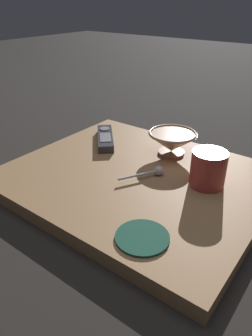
# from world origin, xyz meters

# --- Properties ---
(ground_plane) EXTENTS (6.00, 6.00, 0.00)m
(ground_plane) POSITION_xyz_m (0.00, 0.00, 0.00)
(ground_plane) COLOR black
(table) EXTENTS (0.65, 0.54, 0.04)m
(table) POSITION_xyz_m (0.00, 0.00, 0.02)
(table) COLOR #936D47
(table) RESTS_ON ground
(cereal_bowl) EXTENTS (0.14, 0.14, 0.07)m
(cereal_bowl) POSITION_xyz_m (0.01, 0.16, 0.07)
(cereal_bowl) COLOR tan
(cereal_bowl) RESTS_ON table
(coffee_mug) EXTENTS (0.09, 0.11, 0.09)m
(coffee_mug) POSITION_xyz_m (0.17, 0.06, 0.08)
(coffee_mug) COLOR #A53833
(coffee_mug) RESTS_ON table
(teaspoon) EXTENTS (0.07, 0.11, 0.02)m
(teaspoon) POSITION_xyz_m (0.04, 0.02, 0.05)
(teaspoon) COLOR silver
(teaspoon) RESTS_ON table
(tv_remote_near) EXTENTS (0.15, 0.16, 0.03)m
(tv_remote_near) POSITION_xyz_m (-0.20, 0.11, 0.05)
(tv_remote_near) COLOR #38383D
(tv_remote_near) RESTS_ON table
(drink_coaster) EXTENTS (0.11, 0.11, 0.01)m
(drink_coaster) POSITION_xyz_m (0.16, -0.20, 0.04)
(drink_coaster) COLOR #194738
(drink_coaster) RESTS_ON table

